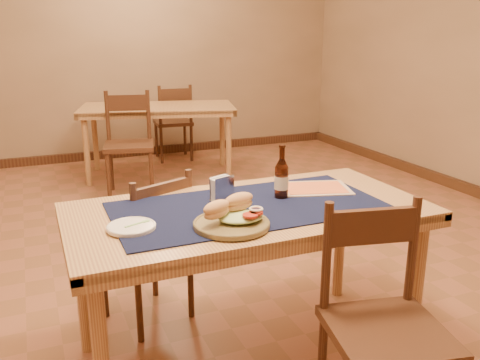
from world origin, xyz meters
name	(u,v)px	position (x,y,z in m)	size (l,w,h in m)	color
room	(191,51)	(0.00, 0.00, 1.40)	(6.04, 7.04, 2.84)	#945A40
main_table	(249,224)	(0.00, -0.80, 0.67)	(1.60, 0.80, 0.75)	tan
placemat	(249,207)	(0.00, -0.80, 0.75)	(1.20, 0.60, 0.01)	#0E1536
baseboard	(197,273)	(0.00, 0.00, 0.05)	(6.00, 7.00, 0.10)	#462B19
back_table	(158,114)	(0.40, 2.50, 0.67)	(1.74, 1.17, 0.75)	tan
chair_main_far	(149,245)	(-0.36, -0.33, 0.44)	(0.51, 0.51, 0.84)	#462B19
chair_main_near	(383,321)	(0.27, -1.43, 0.47)	(0.49, 0.49, 0.90)	#462B19
chair_back_near	(129,142)	(-0.02, 1.95, 0.50)	(0.53, 0.53, 0.97)	#462B19
chair_back_far	(174,121)	(0.73, 3.10, 0.47)	(0.45, 0.45, 0.91)	#462B19
sandwich_plate	(233,218)	(-0.15, -0.99, 0.79)	(0.31, 0.31, 0.12)	brown
side_plate	(131,226)	(-0.54, -0.87, 0.76)	(0.19, 0.19, 0.02)	white
fork	(139,223)	(-0.50, -0.86, 0.77)	(0.11, 0.05, 0.00)	#7EC26A
beer_bottle	(282,178)	(0.19, -0.74, 0.85)	(0.07, 0.07, 0.25)	#40180B
napkin_holder	(222,188)	(-0.07, -0.66, 0.81)	(0.13, 0.09, 0.11)	silver
menu_card	(315,188)	(0.41, -0.69, 0.76)	(0.39, 0.33, 0.01)	#CBB199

